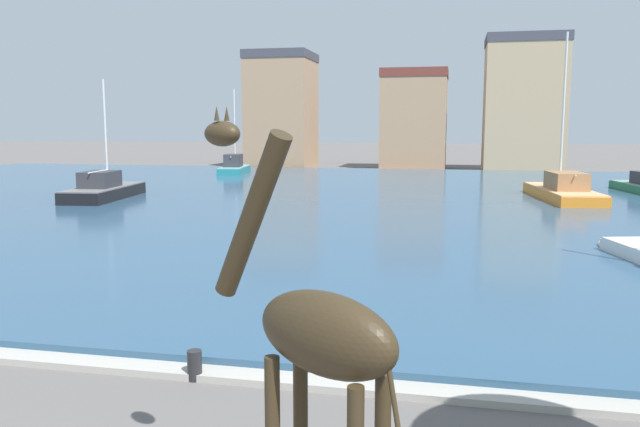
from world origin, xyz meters
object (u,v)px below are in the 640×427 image
object	(u,v)px
sailboat_orange	(559,192)
sailboat_black	(108,191)
sailboat_teal	(235,169)
giraffe_statue	(315,340)
mooring_bollard	(195,365)

from	to	relation	value
sailboat_orange	sailboat_black	world-z (taller)	sailboat_orange
sailboat_orange	sailboat_black	distance (m)	24.59
sailboat_teal	giraffe_statue	bearing A→B (deg)	-69.54
mooring_bollard	giraffe_statue	bearing A→B (deg)	-53.43
sailboat_orange	mooring_bollard	world-z (taller)	sailboat_orange
sailboat_orange	mooring_bollard	size ratio (longest dim) A/B	18.22
giraffe_statue	sailboat_teal	distance (m)	47.67
giraffe_statue	sailboat_black	distance (m)	31.18
sailboat_black	mooring_bollard	world-z (taller)	sailboat_black
sailboat_black	sailboat_teal	bearing A→B (deg)	88.03
giraffe_statue	sailboat_teal	bearing A→B (deg)	110.46
giraffe_statue	mooring_bollard	distance (m)	5.22
sailboat_orange	sailboat_black	xyz separation A→B (m)	(-24.09, -4.95, 0.01)
mooring_bollard	sailboat_teal	bearing A→B (deg)	108.67
giraffe_statue	sailboat_teal	xyz separation A→B (m)	(-16.65, 44.64, -1.61)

